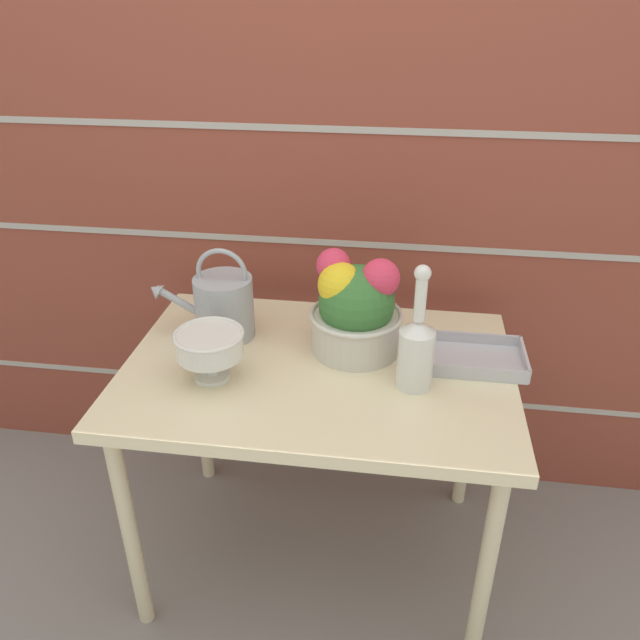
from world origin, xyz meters
The scene contains 8 objects.
ground_plane centered at (0.00, 0.00, 0.00)m, with size 12.00×12.00×0.00m, color gray.
brick_wall centered at (0.00, 0.49, 1.10)m, with size 3.60×0.08×2.20m.
patio_table centered at (0.00, 0.00, 0.66)m, with size 1.06×0.74×0.74m.
watering_can centered at (-0.30, 0.12, 0.84)m, with size 0.32×0.17×0.28m.
crystal_pedestal_bowl centered at (-0.27, -0.10, 0.84)m, with size 0.18×0.18×0.14m.
flower_planter centered at (0.09, 0.10, 0.87)m, with size 0.26×0.26×0.29m.
glass_decanter centered at (0.26, -0.06, 0.85)m, with size 0.09×0.09×0.34m.
wire_tray centered at (0.41, 0.08, 0.75)m, with size 0.31×0.19×0.04m.
Camera 1 is at (0.21, -1.43, 1.67)m, focal length 35.00 mm.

